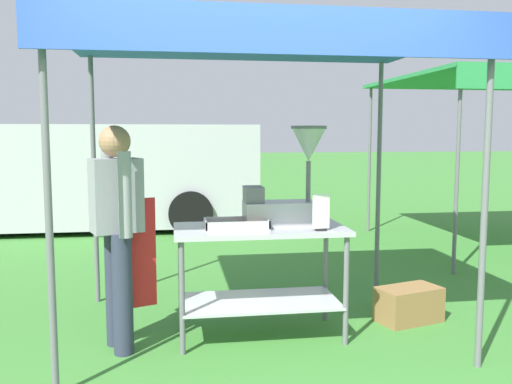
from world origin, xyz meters
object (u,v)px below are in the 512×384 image
(donut_cart, at_px, (260,256))
(vendor, at_px, (118,226))
(supply_crate, at_px, (409,304))
(neighbour_tent, at_px, (501,83))
(donut_fryer, at_px, (289,186))
(van_silver, at_px, (80,175))
(menu_sign, at_px, (321,215))
(donut_tray, at_px, (237,226))
(stall_canopy, at_px, (258,47))

(donut_cart, xyz_separation_m, vendor, (-1.04, -0.10, 0.28))
(supply_crate, xyz_separation_m, neighbour_tent, (2.45, 2.67, 2.09))
(donut_cart, relative_size, donut_fryer, 1.69)
(supply_crate, height_order, van_silver, van_silver)
(donut_cart, xyz_separation_m, van_silver, (-2.16, 5.25, 0.25))
(menu_sign, height_order, neighbour_tent, neighbour_tent)
(donut_tray, bearing_deg, neighbour_tent, 36.12)
(menu_sign, distance_m, van_silver, 6.05)
(menu_sign, xyz_separation_m, van_silver, (-2.57, 5.47, -0.09))
(donut_cart, xyz_separation_m, donut_tray, (-0.18, -0.04, 0.24))
(donut_tray, height_order, donut_fryer, donut_fryer)
(donut_cart, distance_m, vendor, 1.08)
(donut_fryer, relative_size, menu_sign, 2.83)
(supply_crate, xyz_separation_m, van_silver, (-3.43, 5.12, 0.74))
(menu_sign, relative_size, supply_crate, 0.46)
(stall_canopy, distance_m, donut_cart, 1.57)
(donut_cart, bearing_deg, donut_fryer, 18.55)
(donut_tray, distance_m, donut_fryer, 0.52)
(stall_canopy, distance_m, donut_fryer, 1.07)
(donut_tray, xyz_separation_m, supply_crate, (1.45, 0.18, -0.73))
(donut_fryer, distance_m, neighbour_tent, 4.56)
(donut_tray, bearing_deg, stall_canopy, 38.03)
(donut_fryer, xyz_separation_m, menu_sign, (0.17, -0.30, -0.18))
(donut_fryer, bearing_deg, menu_sign, -59.89)
(menu_sign, distance_m, vendor, 1.46)
(donut_fryer, distance_m, supply_crate, 1.44)
(donut_cart, bearing_deg, van_silver, 112.32)
(donut_cart, distance_m, supply_crate, 1.37)
(donut_cart, relative_size, vendor, 0.80)
(donut_fryer, height_order, vendor, donut_fryer)
(van_silver, relative_size, neighbour_tent, 1.97)
(supply_crate, bearing_deg, van_silver, 123.81)
(stall_canopy, height_order, donut_fryer, stall_canopy)
(stall_canopy, height_order, van_silver, stall_canopy)
(stall_canopy, distance_m, van_silver, 5.74)
(donut_fryer, xyz_separation_m, van_silver, (-2.39, 5.17, -0.27))
(menu_sign, height_order, van_silver, van_silver)
(donut_cart, relative_size, donut_tray, 2.74)
(menu_sign, bearing_deg, van_silver, 115.14)
(donut_tray, height_order, supply_crate, donut_tray)
(vendor, bearing_deg, van_silver, 101.82)
(donut_cart, distance_m, van_silver, 5.68)
(van_silver, bearing_deg, vendor, -78.18)
(menu_sign, bearing_deg, stall_canopy, 142.22)
(donut_cart, bearing_deg, donut_tray, -166.81)
(stall_canopy, xyz_separation_m, supply_crate, (1.27, 0.03, -2.05))
(donut_fryer, xyz_separation_m, supply_crate, (1.03, 0.05, -1.01))
(donut_cart, bearing_deg, stall_canopy, 90.00)
(vendor, height_order, supply_crate, vendor)
(donut_cart, height_order, neighbour_tent, neighbour_tent)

